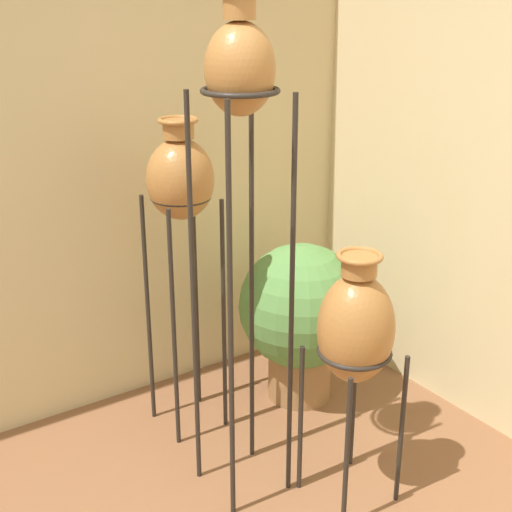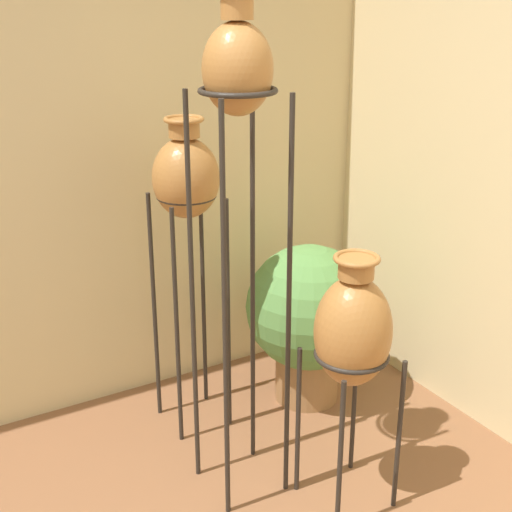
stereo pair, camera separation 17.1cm
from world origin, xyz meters
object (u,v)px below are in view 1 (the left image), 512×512
(vase_stand_short, at_px, (356,329))
(potted_plant, at_px, (301,313))
(vase_stand_tall, at_px, (240,94))
(vase_stand_medium, at_px, (180,185))

(vase_stand_short, relative_size, potted_plant, 1.31)
(vase_stand_short, bearing_deg, vase_stand_tall, 136.20)
(vase_stand_short, distance_m, potted_plant, 0.83)
(vase_stand_tall, distance_m, potted_plant, 1.38)
(vase_stand_medium, bearing_deg, vase_stand_tall, -93.58)
(vase_stand_tall, height_order, vase_stand_short, vase_stand_tall)
(vase_stand_tall, bearing_deg, vase_stand_medium, 86.42)
(vase_stand_tall, xyz_separation_m, vase_stand_medium, (0.03, 0.53, -0.45))
(vase_stand_tall, height_order, vase_stand_medium, vase_stand_tall)
(potted_plant, bearing_deg, vase_stand_short, -112.48)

